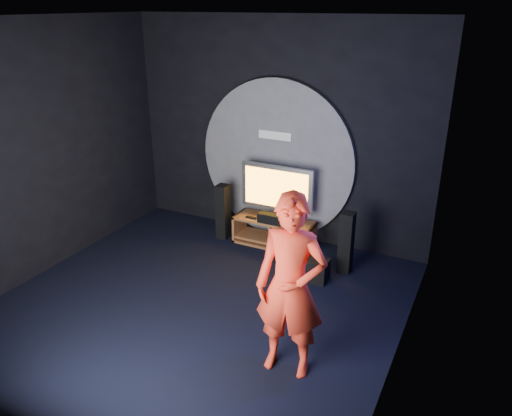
{
  "coord_description": "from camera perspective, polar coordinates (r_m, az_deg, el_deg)",
  "views": [
    {
      "loc": [
        3.12,
        -4.57,
        3.65
      ],
      "look_at": [
        0.33,
        1.05,
        1.05
      ],
      "focal_mm": 35.0,
      "sensor_mm": 36.0,
      "label": 1
    }
  ],
  "objects": [
    {
      "name": "back_wall",
      "position": [
        7.95,
        2.52,
        8.68
      ],
      "size": [
        5.0,
        0.04,
        3.5
      ],
      "primitive_type": "cube",
      "color": "black",
      "rests_on": "ground"
    },
    {
      "name": "right_wall",
      "position": [
        4.98,
        17.22,
        -0.94
      ],
      "size": [
        0.04,
        5.0,
        3.5
      ],
      "primitive_type": "cube",
      "color": "black",
      "rests_on": "ground"
    },
    {
      "name": "left_wall",
      "position": [
        7.49,
        -23.8,
        5.89
      ],
      "size": [
        0.04,
        5.0,
        3.5
      ],
      "primitive_type": "cube",
      "color": "black",
      "rests_on": "ground"
    },
    {
      "name": "floor",
      "position": [
        6.62,
        -6.75,
        -11.08
      ],
      "size": [
        5.0,
        5.0,
        0.0
      ],
      "primitive_type": "plane",
      "color": "black",
      "rests_on": "ground"
    },
    {
      "name": "ceiling",
      "position": [
        5.53,
        -8.5,
        20.8
      ],
      "size": [
        5.0,
        5.0,
        0.01
      ],
      "primitive_type": "cube",
      "color": "black",
      "rests_on": "back_wall"
    },
    {
      "name": "player",
      "position": [
        5.08,
        3.97,
        -9.02
      ],
      "size": [
        0.78,
        0.55,
        1.99
      ],
      "primitive_type": "imported",
      "rotation": [
        0.0,
        0.0,
        0.11
      ],
      "color": "red",
      "rests_on": "ground"
    },
    {
      "name": "center_speaker",
      "position": [
        7.77,
        1.68,
        -1.2
      ],
      "size": [
        0.4,
        0.15,
        0.15
      ],
      "primitive_type": "cube",
      "color": "black",
      "rests_on": "media_console"
    },
    {
      "name": "tower_speaker_right",
      "position": [
        7.26,
        10.27,
        -3.92
      ],
      "size": [
        0.18,
        0.21,
        0.92
      ],
      "primitive_type": "cube",
      "color": "black",
      "rests_on": "ground"
    },
    {
      "name": "media_console",
      "position": [
        8.02,
        2.14,
        -3.0
      ],
      "size": [
        1.31,
        0.45,
        0.45
      ],
      "color": "brown",
      "rests_on": "ground"
    },
    {
      "name": "tower_speaker_left",
      "position": [
        8.2,
        -3.78,
        -0.42
      ],
      "size": [
        0.18,
        0.21,
        0.92
      ],
      "primitive_type": "cube",
      "color": "black",
      "rests_on": "ground"
    },
    {
      "name": "remote",
      "position": [
        7.96,
        -0.56,
        -1.11
      ],
      "size": [
        0.18,
        0.05,
        0.02
      ],
      "primitive_type": "cube",
      "color": "black",
      "rests_on": "media_console"
    },
    {
      "name": "tv",
      "position": [
        7.8,
        2.37,
        2.07
      ],
      "size": [
        1.19,
        0.22,
        0.87
      ],
      "color": "#A5A4AB",
      "rests_on": "media_console"
    },
    {
      "name": "subwoofer",
      "position": [
        7.1,
        7.07,
        -7.12
      ],
      "size": [
        0.28,
        0.28,
        0.31
      ],
      "primitive_type": "cube",
      "color": "black",
      "rests_on": "ground"
    },
    {
      "name": "wall_disc_panel",
      "position": [
        8.02,
        2.31,
        5.48
      ],
      "size": [
        2.6,
        0.11,
        2.6
      ],
      "color": "#515156",
      "rests_on": "ground"
    },
    {
      "name": "front_wall",
      "position": [
        4.19,
        -26.77,
        -7.03
      ],
      "size": [
        5.0,
        0.04,
        3.5
      ],
      "primitive_type": "cube",
      "color": "black",
      "rests_on": "ground"
    }
  ]
}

